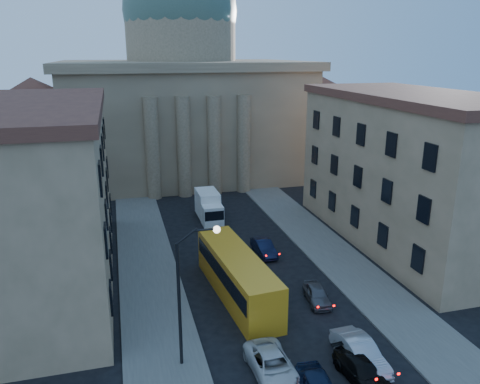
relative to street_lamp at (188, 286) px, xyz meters
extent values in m
cube|color=#5A5652|center=(-1.53, 10.00, -5.21)|extent=(5.00, 60.00, 0.15)
cube|color=#5A5652|center=(15.47, 10.00, -5.21)|extent=(5.00, 60.00, 0.15)
cube|color=#756048|center=(6.97, 48.00, 2.71)|extent=(34.00, 26.00, 16.00)
cube|color=#756048|center=(6.97, 48.00, 11.11)|extent=(35.50, 27.50, 1.20)
cylinder|color=#756048|center=(6.97, 48.00, 14.71)|extent=(16.00, 16.00, 8.00)
sphere|color=#4C6756|center=(6.97, 48.00, 18.71)|extent=(16.40, 16.40, 16.40)
cube|color=#756048|center=(-14.03, 46.00, 0.21)|extent=(13.00, 13.00, 11.00)
cone|color=#552C24|center=(-14.03, 46.00, 7.71)|extent=(26.02, 26.02, 4.00)
cube|color=#756048|center=(27.97, 46.00, 0.21)|extent=(13.00, 13.00, 11.00)
cone|color=#552C24|center=(27.97, 46.00, 7.71)|extent=(26.02, 26.02, 4.00)
cylinder|color=#756048|center=(0.97, 34.80, 1.21)|extent=(1.80, 1.80, 13.00)
cylinder|color=#756048|center=(4.97, 34.80, 1.21)|extent=(1.80, 1.80, 13.00)
cylinder|color=#756048|center=(8.97, 34.80, 1.21)|extent=(1.80, 1.80, 13.00)
cylinder|color=#756048|center=(12.97, 34.80, 1.21)|extent=(1.80, 1.80, 13.00)
cube|color=tan|center=(-10.03, 14.00, 1.71)|extent=(11.00, 26.00, 14.00)
cube|color=#552C24|center=(-10.03, 14.00, 9.01)|extent=(11.60, 26.60, 0.80)
cube|color=tan|center=(23.97, 14.00, 1.71)|extent=(11.00, 26.00, 14.00)
cube|color=#552C24|center=(23.97, 14.00, 9.01)|extent=(11.60, 26.60, 0.80)
cylinder|color=black|center=(-0.53, 0.00, -1.29)|extent=(0.20, 0.20, 8.00)
cylinder|color=black|center=(0.02, 0.00, 3.06)|extent=(1.30, 0.12, 0.96)
cylinder|color=black|center=(1.02, 0.00, 3.36)|extent=(1.30, 0.12, 0.12)
sphere|color=white|center=(1.77, 0.00, 3.31)|extent=(0.44, 0.44, 0.44)
imported|color=#9D9FA4|center=(9.97, -2.67, -4.50)|extent=(1.93, 4.85, 1.57)
imported|color=silver|center=(4.47, -2.39, -4.58)|extent=(2.50, 5.13, 1.41)
imported|color=black|center=(9.32, -4.08, -4.64)|extent=(2.23, 4.58, 1.28)
imported|color=#515056|center=(10.47, 4.84, -4.64)|extent=(1.99, 3.93, 1.28)
imported|color=black|center=(9.26, 14.21, -4.60)|extent=(1.56, 4.21, 1.37)
cube|color=orange|center=(4.85, 7.30, -3.55)|extent=(3.88, 12.50, 3.47)
cube|color=black|center=(4.85, 7.30, -2.99)|extent=(3.88, 11.84, 1.23)
cylinder|color=black|center=(4.13, 2.74, -4.73)|extent=(0.43, 1.14, 1.12)
cylinder|color=black|center=(6.36, 2.94, -4.73)|extent=(0.43, 1.14, 1.12)
cylinder|color=black|center=(3.34, 11.66, -4.73)|extent=(0.43, 1.14, 1.12)
cylinder|color=black|center=(5.56, 11.85, -4.73)|extent=(0.43, 1.14, 1.12)
cube|color=white|center=(6.18, 23.10, -4.14)|extent=(2.20, 2.29, 2.28)
cube|color=black|center=(6.18, 22.01, -3.86)|extent=(2.09, 0.12, 1.05)
cube|color=white|center=(6.16, 25.67, -3.62)|extent=(2.30, 4.01, 2.95)
cylinder|color=black|center=(5.23, 22.72, -4.86)|extent=(0.27, 0.86, 0.86)
cylinder|color=black|center=(7.13, 22.73, -4.86)|extent=(0.27, 0.86, 0.86)
cylinder|color=black|center=(5.21, 26.52, -4.86)|extent=(0.27, 0.86, 0.86)
cylinder|color=black|center=(7.11, 26.53, -4.86)|extent=(0.27, 0.86, 0.86)
camera|label=1|loc=(-3.37, -24.31, 12.98)|focal=35.00mm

